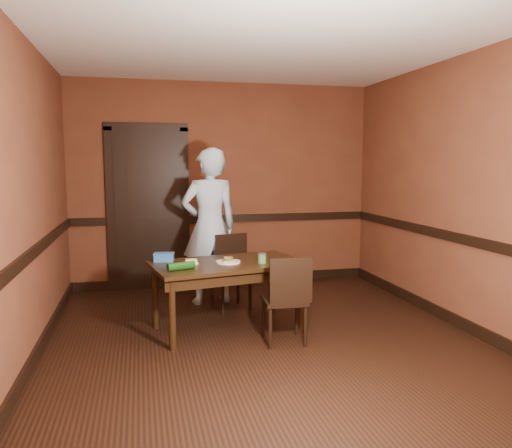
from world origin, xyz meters
name	(u,v)px	position (x,y,z in m)	size (l,w,h in m)	color
floor	(264,339)	(0.00, 0.00, 0.00)	(4.00, 4.50, 0.01)	black
ceiling	(265,41)	(0.00, 0.00, 2.70)	(4.00, 4.50, 0.01)	white
wall_back	(224,185)	(0.00, 2.25, 1.35)	(4.00, 0.02, 2.70)	brown
wall_front	(382,226)	(0.00, -2.25, 1.35)	(4.00, 0.02, 2.70)	brown
wall_left	(27,199)	(-2.00, 0.00, 1.35)	(0.02, 4.50, 2.70)	brown
wall_right	(459,193)	(2.00, 0.00, 1.35)	(0.02, 4.50, 2.70)	brown
dado_back	(224,218)	(0.00, 2.23, 0.90)	(4.00, 0.03, 0.10)	black
dado_left	(32,254)	(-1.99, 0.00, 0.90)	(0.03, 4.50, 0.10)	black
dado_right	(456,237)	(1.99, 0.00, 0.90)	(0.03, 4.50, 0.10)	black
baseboard_back	(225,279)	(0.00, 2.23, 0.06)	(4.00, 0.03, 0.12)	black
baseboard_left	(38,351)	(-1.99, 0.00, 0.06)	(0.03, 4.50, 0.12)	black
baseboard_right	(452,318)	(1.99, 0.00, 0.06)	(0.03, 4.50, 0.12)	black
door	(148,206)	(-1.00, 2.22, 1.09)	(1.05, 0.07, 2.20)	black
dining_table	(227,296)	(-0.29, 0.37, 0.34)	(1.45, 0.81, 0.68)	black
chair_far	(231,273)	(-0.13, 1.04, 0.42)	(0.39, 0.39, 0.83)	black
chair_near	(284,298)	(0.16, -0.09, 0.41)	(0.38, 0.38, 0.82)	black
person	(210,226)	(-0.32, 1.37, 0.91)	(0.66, 0.44, 1.82)	silver
sandwich_plate	(228,261)	(-0.28, 0.34, 0.70)	(0.24, 0.24, 0.06)	white
sauce_jar	(262,258)	(0.04, 0.25, 0.73)	(0.08, 0.08, 0.10)	#508D42
cheese_saucer	(191,262)	(-0.64, 0.36, 0.70)	(0.15, 0.15, 0.05)	white
food_tub	(164,257)	(-0.89, 0.55, 0.72)	(0.22, 0.16, 0.08)	#3270C0
wrapped_veg	(181,266)	(-0.76, 0.11, 0.71)	(0.07, 0.07, 0.26)	#124110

